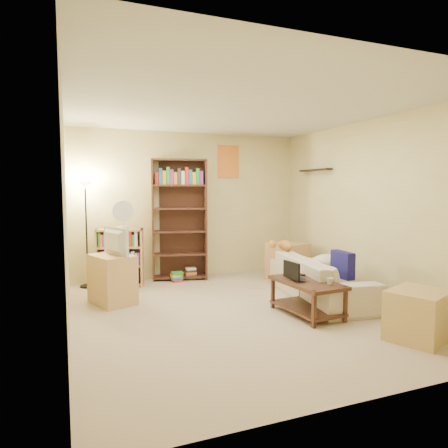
# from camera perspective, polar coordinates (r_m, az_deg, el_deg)

# --- Properties ---
(room) EXTENTS (4.50, 4.54, 2.52)m
(room) POSITION_cam_1_polar(r_m,az_deg,el_deg) (4.88, 2.63, 6.10)
(room) COLOR beige
(room) RESTS_ON ground
(sofa) EXTENTS (2.21, 1.35, 0.58)m
(sofa) POSITION_cam_1_polar(r_m,az_deg,el_deg) (5.79, 13.57, -7.49)
(sofa) COLOR beige
(sofa) RESTS_ON ground
(navy_pillow) EXTENTS (0.13, 0.39, 0.34)m
(navy_pillow) POSITION_cam_1_polar(r_m,az_deg,el_deg) (5.41, 16.57, -5.58)
(navy_pillow) COLOR navy
(navy_pillow) RESTS_ON sofa
(cream_blanket) EXTENTS (0.53, 0.38, 0.23)m
(cream_blanket) POSITION_cam_1_polar(r_m,az_deg,el_deg) (5.86, 14.66, -5.31)
(cream_blanket) COLOR silver
(cream_blanket) RESTS_ON sofa
(tabby_cat) EXTENTS (0.46, 0.21, 0.16)m
(tabby_cat) POSITION_cam_1_polar(r_m,az_deg,el_deg) (6.31, 8.44, -2.98)
(tabby_cat) COLOR #C67D2A
(tabby_cat) RESTS_ON sofa
(coffee_table) EXTENTS (0.60, 0.98, 0.42)m
(coffee_table) POSITION_cam_1_polar(r_m,az_deg,el_deg) (5.02, 11.78, -9.61)
(coffee_table) COLOR #422619
(coffee_table) RESTS_ON ground
(laptop) EXTENTS (0.42, 0.33, 0.03)m
(laptop) POSITION_cam_1_polar(r_m,az_deg,el_deg) (5.05, 10.87, -7.62)
(laptop) COLOR black
(laptop) RESTS_ON coffee_table
(laptop_screen) EXTENTS (0.04, 0.32, 0.21)m
(laptop_screen) POSITION_cam_1_polar(r_m,az_deg,el_deg) (4.95, 9.62, -6.53)
(laptop_screen) COLOR white
(laptop_screen) RESTS_ON laptop
(mug) EXTENTS (0.15, 0.15, 0.08)m
(mug) POSITION_cam_1_polar(r_m,az_deg,el_deg) (4.85, 14.87, -7.91)
(mug) COLOR silver
(mug) RESTS_ON coffee_table
(tv_remote) EXTENTS (0.11, 0.18, 0.02)m
(tv_remote) POSITION_cam_1_polar(r_m,az_deg,el_deg) (5.29, 10.62, -7.07)
(tv_remote) COLOR black
(tv_remote) RESTS_ON coffee_table
(tv_stand) EXTENTS (0.63, 0.73, 0.66)m
(tv_stand) POSITION_cam_1_polar(r_m,az_deg,el_deg) (5.58, -15.67, -7.62)
(tv_stand) COLOR tan
(tv_stand) RESTS_ON ground
(television) EXTENTS (0.69, 0.51, 0.37)m
(television) POSITION_cam_1_polar(r_m,az_deg,el_deg) (5.49, -15.80, -2.41)
(television) COLOR black
(television) RESTS_ON tv_stand
(tall_bookshelf) EXTENTS (0.96, 0.50, 2.03)m
(tall_bookshelf) POSITION_cam_1_polar(r_m,az_deg,el_deg) (6.74, -6.38, 1.06)
(tall_bookshelf) COLOR #47261B
(tall_bookshelf) RESTS_ON ground
(short_bookshelf) EXTENTS (0.76, 0.45, 0.91)m
(short_bookshelf) POSITION_cam_1_polar(r_m,az_deg,el_deg) (6.49, -14.63, -4.68)
(short_bookshelf) COLOR tan
(short_bookshelf) RESTS_ON ground
(desk_fan) EXTENTS (0.32, 0.18, 0.44)m
(desk_fan) POSITION_cam_1_polar(r_m,az_deg,el_deg) (6.37, -14.27, 1.40)
(desk_fan) COLOR silver
(desk_fan) RESTS_ON short_bookshelf
(floor_lamp) EXTENTS (0.28, 0.28, 1.66)m
(floor_lamp) POSITION_cam_1_polar(r_m,az_deg,el_deg) (6.51, -19.17, 2.92)
(floor_lamp) COLOR black
(floor_lamp) RESTS_ON ground
(side_table) EXTENTS (0.70, 0.70, 0.63)m
(side_table) POSITION_cam_1_polar(r_m,az_deg,el_deg) (6.82, 9.09, -5.33)
(side_table) COLOR tan
(side_table) RESTS_ON ground
(end_cabinet) EXTENTS (0.75, 0.70, 0.50)m
(end_cabinet) POSITION_cam_1_polar(r_m,az_deg,el_deg) (4.62, 26.05, -11.58)
(end_cabinet) COLOR #D7B768
(end_cabinet) RESTS_ON ground
(book_stacks) EXTENTS (0.46, 0.27, 0.20)m
(book_stacks) POSITION_cam_1_polar(r_m,az_deg,el_deg) (6.80, -5.62, -7.22)
(book_stacks) COLOR red
(book_stacks) RESTS_ON ground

